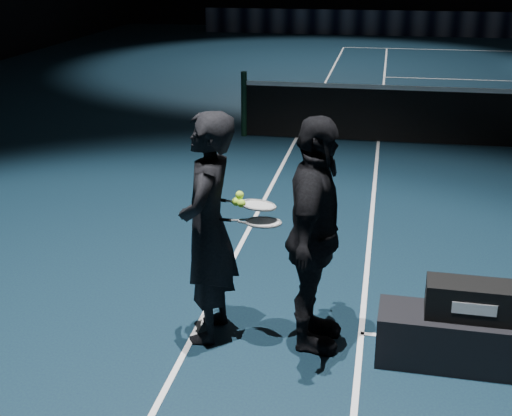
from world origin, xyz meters
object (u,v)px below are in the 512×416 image
Objects in this scene: racket_bag at (472,300)px; player_b at (314,236)px; player_a at (208,229)px; racket_lower at (263,222)px; racket_upper at (258,205)px; tennis_balls at (239,200)px; player_bench at (468,340)px.

player_b reaches higher than racket_bag.
racket_bag is 0.36× the size of player_a.
racket_lower is (0.45, 0.00, 0.09)m from player_a.
racket_upper is (0.40, 0.04, 0.21)m from player_a.
racket_bag is at bearing 88.69° from player_a.
racket_bag is at bearing -3.09° from racket_lower.
player_b is 15.82× the size of tennis_balls.
player_a reaches higher than player_bench.
player_b is (-1.22, 0.09, 0.40)m from racket_bag.
player_b is 0.50m from racket_upper.
player_bench is 0.73× the size of player_b.
player_a is (-2.07, 0.09, 0.74)m from player_bench.
player_bench is 0.73× the size of player_a.
tennis_balls is at bearing -170.43° from racket_upper.
player_a and player_b have the same top height.
player_b is at bearing 177.90° from racket_bag.
player_a is (-2.07, 0.09, 0.40)m from racket_bag.
racket_bag is 1.78m from racket_upper.
player_a is 2.79× the size of racket_lower.
racket_bag is at bearing 0.00° from player_bench.
player_bench is 0.35m from racket_bag.
player_bench is 2.20m from player_a.
racket_lower is at bearing 178.91° from player_bench.
racket_upper is (-1.67, 0.13, 0.95)m from player_bench.
racket_upper is (-1.67, 0.13, 0.61)m from racket_bag.
tennis_balls is at bearing 92.23° from player_a.
racket_upper is at bearing 141.34° from racket_lower.
tennis_balls is (-1.81, 0.09, 1.00)m from player_bench.
player_a is 2.79× the size of racket_upper.
racket_lower reaches higher than racket_bag.
racket_upper is at bearing 96.82° from player_a.
racket_lower is at bearing 92.13° from player_b.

